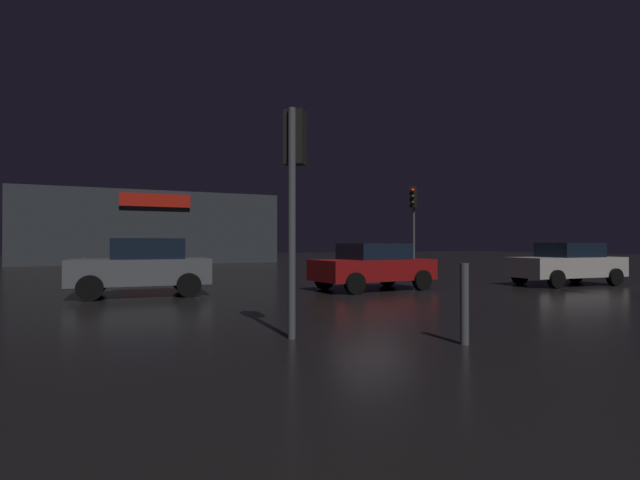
{
  "coord_description": "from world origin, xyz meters",
  "views": [
    {
      "loc": [
        -7.88,
        -13.2,
        1.52
      ],
      "look_at": [
        -0.3,
        3.3,
        1.65
      ],
      "focal_mm": 26.68,
      "sensor_mm": 36.0,
      "label": 1
    }
  ],
  "objects_px": {
    "traffic_signal_cross_left": "(413,208)",
    "car_far": "(567,264)",
    "car_crossing": "(373,266)",
    "car_near": "(143,266)",
    "traffic_signal_main": "(294,168)",
    "store_building": "(150,229)"
  },
  "relations": [
    {
      "from": "car_crossing",
      "to": "car_near",
      "type": "bearing_deg",
      "value": 169.69
    },
    {
      "from": "store_building",
      "to": "car_far",
      "type": "bearing_deg",
      "value": -67.44
    },
    {
      "from": "car_far",
      "to": "car_crossing",
      "type": "distance_m",
      "value": 7.5
    },
    {
      "from": "store_building",
      "to": "car_near",
      "type": "xyz_separation_m",
      "value": [
        -2.45,
        -25.94,
        -1.86
      ]
    },
    {
      "from": "store_building",
      "to": "traffic_signal_main",
      "type": "bearing_deg",
      "value": -91.19
    },
    {
      "from": "car_near",
      "to": "car_crossing",
      "type": "relative_size",
      "value": 0.97
    },
    {
      "from": "store_building",
      "to": "traffic_signal_cross_left",
      "type": "xyz_separation_m",
      "value": [
        10.12,
        -21.76,
        0.5
      ]
    },
    {
      "from": "traffic_signal_cross_left",
      "to": "car_far",
      "type": "relative_size",
      "value": 0.99
    },
    {
      "from": "traffic_signal_cross_left",
      "to": "car_far",
      "type": "distance_m",
      "value": 7.56
    },
    {
      "from": "car_far",
      "to": "traffic_signal_cross_left",
      "type": "bearing_deg",
      "value": 104.6
    },
    {
      "from": "car_far",
      "to": "car_near",
      "type": "bearing_deg",
      "value": 169.19
    },
    {
      "from": "traffic_signal_main",
      "to": "traffic_signal_cross_left",
      "type": "height_order",
      "value": "traffic_signal_cross_left"
    },
    {
      "from": "traffic_signal_cross_left",
      "to": "car_near",
      "type": "height_order",
      "value": "traffic_signal_cross_left"
    },
    {
      "from": "traffic_signal_main",
      "to": "traffic_signal_cross_left",
      "type": "distance_m",
      "value": 15.96
    },
    {
      "from": "car_far",
      "to": "car_crossing",
      "type": "bearing_deg",
      "value": 168.72
    },
    {
      "from": "traffic_signal_main",
      "to": "car_crossing",
      "type": "relative_size",
      "value": 0.91
    },
    {
      "from": "store_building",
      "to": "car_crossing",
      "type": "distance_m",
      "value": 27.67
    },
    {
      "from": "traffic_signal_main",
      "to": "car_far",
      "type": "distance_m",
      "value": 13.64
    },
    {
      "from": "store_building",
      "to": "car_crossing",
      "type": "xyz_separation_m",
      "value": [
        4.57,
        -27.22,
        -1.92
      ]
    },
    {
      "from": "car_near",
      "to": "car_far",
      "type": "height_order",
      "value": "car_near"
    },
    {
      "from": "car_crossing",
      "to": "car_far",
      "type": "bearing_deg",
      "value": -11.28
    },
    {
      "from": "traffic_signal_main",
      "to": "car_near",
      "type": "height_order",
      "value": "traffic_signal_main"
    }
  ]
}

